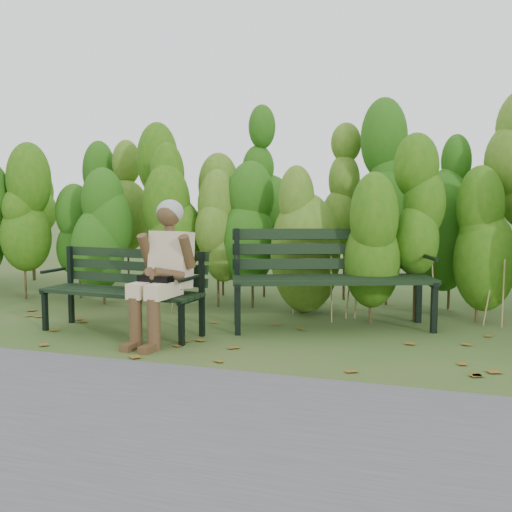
% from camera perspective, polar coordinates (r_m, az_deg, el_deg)
% --- Properties ---
extents(ground, '(80.00, 80.00, 0.00)m').
position_cam_1_polar(ground, '(5.54, -1.14, -8.10)').
color(ground, '#284D18').
extents(footpath, '(60.00, 2.50, 0.01)m').
position_cam_1_polar(footpath, '(3.63, -13.10, -15.82)').
color(footpath, '#474749').
rests_on(footpath, ground).
extents(hedge_band, '(11.04, 1.67, 2.42)m').
position_cam_1_polar(hedge_band, '(7.16, 3.77, 5.23)').
color(hedge_band, '#47381E').
rests_on(hedge_band, ground).
extents(leaf_litter, '(5.41, 2.17, 0.01)m').
position_cam_1_polar(leaf_litter, '(5.43, -3.74, -8.36)').
color(leaf_litter, brown).
rests_on(leaf_litter, ground).
extents(bench_left, '(1.65, 0.66, 0.81)m').
position_cam_1_polar(bench_left, '(5.96, -12.24, -2.58)').
color(bench_left, black).
rests_on(bench_left, ground).
extents(bench_right, '(2.09, 1.30, 0.99)m').
position_cam_1_polar(bench_right, '(6.09, 7.16, -1.26)').
color(bench_right, black).
rests_on(bench_right, ground).
extents(seated_woman, '(0.55, 0.80, 1.29)m').
position_cam_1_polar(seated_woman, '(5.50, -8.81, -0.70)').
color(seated_woman, beige).
rests_on(seated_woman, ground).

